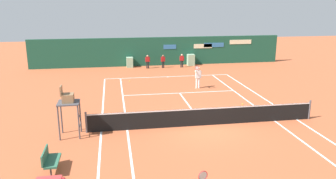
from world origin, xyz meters
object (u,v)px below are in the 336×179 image
player_bench (50,159)px  tennis_ball_by_sideline (242,104)px  player_on_baseline (198,76)px  ball_kid_centre_post (182,60)px  ball_kid_left_post (163,60)px  ball_kid_right_post (148,61)px  tennis_ball_mid_court (130,81)px  umpire_chair (68,102)px

player_bench → tennis_ball_by_sideline: (10.48, 6.83, -0.47)m
player_on_baseline → ball_kid_centre_post: 8.09m
ball_kid_centre_post → ball_kid_left_post: (-1.85, 0.00, -0.02)m
ball_kid_right_post → tennis_ball_by_sideline: 13.32m
ball_kid_right_post → tennis_ball_mid_court: size_ratio=19.25×
tennis_ball_mid_court → tennis_ball_by_sideline: same height
player_on_baseline → ball_kid_left_post: player_on_baseline is taller
player_on_baseline → tennis_ball_mid_court: size_ratio=26.75×
ball_kid_left_post → ball_kid_right_post: size_ratio=0.97×
tennis_ball_mid_court → player_on_baseline: bearing=-31.1°
umpire_chair → ball_kid_right_post: size_ratio=1.93×
player_on_baseline → tennis_ball_by_sideline: player_on_baseline is taller
umpire_chair → player_on_baseline: bearing=133.1°
ball_kid_centre_post → tennis_ball_mid_court: (-5.37, -5.12, -0.72)m
player_bench → player_on_baseline: player_on_baseline is taller
tennis_ball_mid_court → umpire_chair: bearing=-107.7°
ball_kid_centre_post → ball_kid_right_post: (-3.34, -0.00, 0.00)m
umpire_chair → player_on_baseline: umpire_chair is taller
tennis_ball_mid_court → tennis_ball_by_sideline: size_ratio=1.00×
ball_kid_centre_post → ball_kid_right_post: bearing=0.1°
player_bench → tennis_ball_mid_court: 14.68m
player_bench → ball_kid_centre_post: 21.37m
umpire_chair → ball_kid_left_post: 17.35m
ball_kid_centre_post → tennis_ball_mid_court: size_ratio=19.22×
player_bench → player_on_baseline: 14.21m
tennis_ball_by_sideline → ball_kid_centre_post: bearing=96.0°
player_on_baseline → ball_kid_centre_post: size_ratio=1.39×
ball_kid_centre_post → tennis_ball_mid_court: ball_kid_centre_post is taller
umpire_chair → player_bench: umpire_chair is taller
ball_kid_left_post → umpire_chair: bearing=55.2°
ball_kid_centre_post → umpire_chair: bearing=61.1°
ball_kid_centre_post → tennis_ball_mid_court: 7.45m
ball_kid_centre_post → tennis_ball_by_sideline: (1.31, -12.46, -0.72)m
player_bench → tennis_ball_mid_court: (3.80, 14.17, -0.47)m
player_bench → ball_kid_right_post: bearing=163.2°
player_bench → ball_kid_centre_post: ball_kid_centre_post is taller
ball_kid_right_post → umpire_chair: bearing=66.6°
umpire_chair → ball_kid_right_post: (5.45, 15.86, -0.96)m
ball_kid_centre_post → ball_kid_left_post: ball_kid_centre_post is taller
player_bench → tennis_ball_by_sideline: 12.52m
umpire_chair → ball_kid_centre_post: umpire_chair is taller
umpire_chair → tennis_ball_mid_court: size_ratio=37.06×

